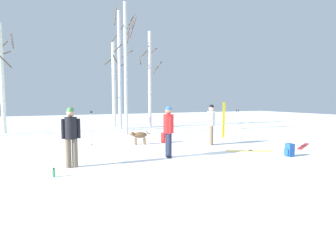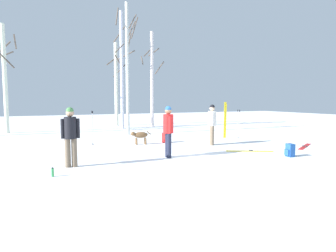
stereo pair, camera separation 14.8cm
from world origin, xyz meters
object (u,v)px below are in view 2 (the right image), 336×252
Objects in this scene: backpack_0 at (290,150)px; backpack_1 at (166,138)px; dog at (140,135)px; ski_poles_0 at (238,123)px; birch_tree_5 at (152,78)px; ski_pair_planted_0 at (225,120)px; ski_pair_lying_1 at (250,151)px; birch_tree_2 at (127,66)px; person_1 at (212,122)px; ski_pair_lying_0 at (305,146)px; ski_poles_1 at (93,127)px; person_2 at (70,133)px; birch_tree_4 at (116,82)px; birch_tree_1 at (5,77)px; birch_tree_3 at (122,68)px; person_0 at (168,128)px; water_bottle_0 at (53,172)px.

backpack_1 is (-2.48, 4.72, 0.00)m from backpack_0.
dog is 1.24m from backpack_1.
birch_tree_5 is (-1.51, 7.67, 2.63)m from ski_poles_0.
ski_pair_lying_1 is (-1.45, -3.61, -0.88)m from ski_pair_planted_0.
backpack_0 is at bearing -69.80° from birch_tree_2.
person_1 reaches higher than dog.
ski_pair_lying_0 is at bearing -73.79° from ski_poles_0.
ski_poles_1 is (-4.64, 1.81, -0.20)m from person_1.
person_2 is 0.29× the size of birch_tree_4.
person_1 is 3.90× the size of backpack_1.
ski_pair_lying_0 is at bearing -53.10° from birch_tree_2.
person_2 is at bearing -143.80° from backpack_1.
ski_poles_1 is at bearing -127.66° from birch_tree_5.
ski_pair_lying_0 is at bearing -25.77° from ski_poles_1.
birch_tree_2 is at bearing 139.54° from ski_pair_planted_0.
birch_tree_1 is (-2.27, 10.48, 2.23)m from person_2.
dog is (-2.73, 1.41, -0.59)m from person_1.
birch_tree_3 is at bearing 116.26° from ski_pair_planted_0.
birch_tree_4 is at bearing 108.62° from ski_pair_planted_0.
dog reaches higher than backpack_0.
birch_tree_1 reaches higher than ski_pair_lying_1.
ski_pair_lying_1 is 3.66× the size of backpack_1.
birch_tree_3 reaches higher than ski_pair_planted_0.
ski_pair_planted_0 is at bearing 24.20° from person_2.
person_1 is at bearing -46.64° from birch_tree_1.
person_1 is at bearing -95.04° from birch_tree_5.
ski_pair_planted_0 is 1.26× the size of ski_poles_0.
birch_tree_2 is at bearing -99.05° from birch_tree_4.
backpack_1 is 8.38m from birch_tree_5.
ski_poles_0 is at bearing 29.19° from person_0.
ski_poles_1 is at bearing 158.71° from person_1.
backpack_1 is at bearing -6.93° from ski_poles_1.
ski_pair_lying_0 is at bearing -29.73° from dog.
person_1 is 1.92× the size of dog.
person_0 and person_2 have the same top height.
birch_tree_5 is at bearing 102.64° from ski_pair_lying_0.
birch_tree_5 is at bearing 1.03° from birch_tree_1.
ski_poles_1 is 4.94m from water_bottle_0.
water_bottle_0 is 0.04× the size of birch_tree_1.
person_2 is at bearing -155.80° from ski_pair_planted_0.
person_1 is 2.18m from ski_pair_lying_1.
birch_tree_3 reaches higher than birch_tree_5.
person_2 is 3.90× the size of backpack_0.
birch_tree_3 is 2.33m from birch_tree_5.
ski_pair_planted_0 is at bearing -63.74° from birch_tree_3.
person_0 is at bearing -97.68° from birch_tree_3.
ski_pair_planted_0 is 1.11× the size of ski_pair_lying_1.
backpack_1 reaches higher than water_bottle_0.
backpack_1 is 0.07× the size of birch_tree_5.
ski_pair_lying_0 is at bearing 30.53° from backpack_0.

